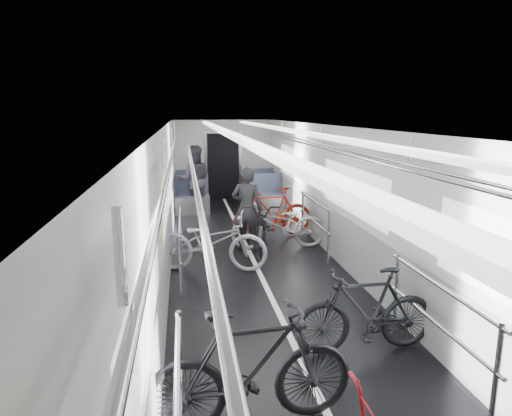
{
  "coord_description": "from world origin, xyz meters",
  "views": [
    {
      "loc": [
        -1.19,
        -6.91,
        2.65
      ],
      "look_at": [
        0.0,
        0.59,
        1.03
      ],
      "focal_mm": 32.0,
      "sensor_mm": 36.0,
      "label": 1
    }
  ],
  "objects_px": {
    "bike_right_near": "(366,310)",
    "bike_right_mid": "(279,224)",
    "bike_left_far": "(211,242)",
    "bike_left_mid": "(251,368)",
    "bike_aisle": "(263,226)",
    "person_seated": "(194,180)",
    "bike_right_far": "(273,213)",
    "person_standing": "(247,209)"
  },
  "relations": [
    {
      "from": "bike_right_near",
      "to": "bike_right_mid",
      "type": "distance_m",
      "value": 4.01
    },
    {
      "from": "bike_left_far",
      "to": "bike_left_mid",
      "type": "bearing_deg",
      "value": -165.5
    },
    {
      "from": "bike_left_mid",
      "to": "bike_aisle",
      "type": "relative_size",
      "value": 0.95
    },
    {
      "from": "person_seated",
      "to": "bike_right_near",
      "type": "bearing_deg",
      "value": 103.67
    },
    {
      "from": "bike_left_mid",
      "to": "bike_left_far",
      "type": "relative_size",
      "value": 0.94
    },
    {
      "from": "bike_left_far",
      "to": "bike_right_mid",
      "type": "xyz_separation_m",
      "value": [
        1.39,
        1.06,
        -0.01
      ]
    },
    {
      "from": "bike_right_mid",
      "to": "bike_left_mid",
      "type": "bearing_deg",
      "value": -12.29
    },
    {
      "from": "bike_left_mid",
      "to": "person_seated",
      "type": "xyz_separation_m",
      "value": [
        -0.24,
        8.51,
        0.36
      ]
    },
    {
      "from": "bike_right_far",
      "to": "person_standing",
      "type": "bearing_deg",
      "value": -51.99
    },
    {
      "from": "bike_right_near",
      "to": "person_standing",
      "type": "height_order",
      "value": "person_standing"
    },
    {
      "from": "bike_left_mid",
      "to": "person_seated",
      "type": "relative_size",
      "value": 1.0
    },
    {
      "from": "bike_right_mid",
      "to": "bike_right_far",
      "type": "relative_size",
      "value": 1.03
    },
    {
      "from": "person_standing",
      "to": "person_seated",
      "type": "distance_m",
      "value": 3.58
    },
    {
      "from": "bike_left_mid",
      "to": "person_seated",
      "type": "height_order",
      "value": "person_seated"
    },
    {
      "from": "bike_right_near",
      "to": "bike_aisle",
      "type": "distance_m",
      "value": 3.94
    },
    {
      "from": "bike_right_near",
      "to": "bike_right_mid",
      "type": "relative_size",
      "value": 0.87
    },
    {
      "from": "bike_right_far",
      "to": "person_standing",
      "type": "relative_size",
      "value": 1.11
    },
    {
      "from": "bike_right_mid",
      "to": "person_standing",
      "type": "distance_m",
      "value": 0.7
    },
    {
      "from": "bike_aisle",
      "to": "person_seated",
      "type": "relative_size",
      "value": 1.06
    },
    {
      "from": "bike_left_mid",
      "to": "bike_left_far",
      "type": "bearing_deg",
      "value": -2.94
    },
    {
      "from": "bike_left_far",
      "to": "bike_right_near",
      "type": "xyz_separation_m",
      "value": [
        1.54,
        -2.94,
        -0.02
      ]
    },
    {
      "from": "bike_left_far",
      "to": "bike_right_near",
      "type": "height_order",
      "value": "bike_left_far"
    },
    {
      "from": "bike_right_far",
      "to": "person_seated",
      "type": "xyz_separation_m",
      "value": [
        -1.56,
        2.67,
        0.35
      ]
    },
    {
      "from": "bike_left_mid",
      "to": "bike_right_far",
      "type": "bearing_deg",
      "value": -17.16
    },
    {
      "from": "bike_left_mid",
      "to": "person_seated",
      "type": "distance_m",
      "value": 8.52
    },
    {
      "from": "bike_left_far",
      "to": "bike_aisle",
      "type": "xyz_separation_m",
      "value": [
        1.06,
        0.96,
        -0.01
      ]
    },
    {
      "from": "person_standing",
      "to": "person_seated",
      "type": "height_order",
      "value": "person_seated"
    },
    {
      "from": "bike_right_mid",
      "to": "bike_right_near",
      "type": "bearing_deg",
      "value": 4.23
    },
    {
      "from": "bike_right_near",
      "to": "bike_right_mid",
      "type": "height_order",
      "value": "bike_right_mid"
    },
    {
      "from": "bike_left_far",
      "to": "person_standing",
      "type": "xyz_separation_m",
      "value": [
        0.77,
        1.06,
        0.31
      ]
    },
    {
      "from": "bike_right_mid",
      "to": "bike_right_far",
      "type": "distance_m",
      "value": 0.8
    },
    {
      "from": "bike_left_mid",
      "to": "bike_right_mid",
      "type": "bearing_deg",
      "value": -18.75
    },
    {
      "from": "bike_left_mid",
      "to": "person_standing",
      "type": "bearing_deg",
      "value": -11.92
    },
    {
      "from": "bike_left_far",
      "to": "bike_right_far",
      "type": "relative_size",
      "value": 1.06
    },
    {
      "from": "person_standing",
      "to": "bike_left_far",
      "type": "bearing_deg",
      "value": 73.4
    },
    {
      "from": "bike_right_near",
      "to": "person_seated",
      "type": "xyz_separation_m",
      "value": [
        -1.68,
        7.47,
        0.41
      ]
    },
    {
      "from": "bike_right_near",
      "to": "person_standing",
      "type": "bearing_deg",
      "value": -169.95
    },
    {
      "from": "bike_left_far",
      "to": "bike_right_far",
      "type": "xyz_separation_m",
      "value": [
        1.43,
        1.86,
        0.04
      ]
    },
    {
      "from": "bike_right_near",
      "to": "person_standing",
      "type": "distance_m",
      "value": 4.09
    },
    {
      "from": "bike_left_far",
      "to": "bike_right_mid",
      "type": "height_order",
      "value": "bike_left_far"
    },
    {
      "from": "bike_left_far",
      "to": "person_seated",
      "type": "xyz_separation_m",
      "value": [
        -0.14,
        4.53,
        0.39
      ]
    },
    {
      "from": "person_standing",
      "to": "bike_aisle",
      "type": "bearing_deg",
      "value": -179.98
    }
  ]
}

